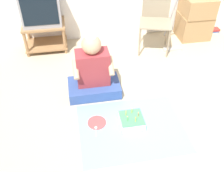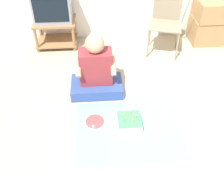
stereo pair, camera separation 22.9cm
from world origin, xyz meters
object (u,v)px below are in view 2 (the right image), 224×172
at_px(tv, 52,4).
at_px(dust_mop, 183,33).
at_px(folding_chair, 166,18).
at_px(person_seated, 96,72).
at_px(cardboard_box_stack, 208,22).
at_px(paper_plate, 95,121).
at_px(birthday_cake, 129,122).

bearing_deg(tv, dust_mop, -8.51).
bearing_deg(folding_chair, person_seated, -139.12).
bearing_deg(person_seated, cardboard_box_stack, 32.04).
xyz_separation_m(dust_mop, person_seated, (-1.34, -0.88, -0.00)).
distance_m(folding_chair, dust_mop, 0.37).
xyz_separation_m(person_seated, paper_plate, (-0.04, -0.56, -0.28)).
relative_size(birthday_cake, paper_plate, 1.24).
bearing_deg(folding_chair, birthday_cake, -114.66).
distance_m(folding_chair, paper_plate, 1.89).
relative_size(cardboard_box_stack, paper_plate, 3.28).
xyz_separation_m(folding_chair, paper_plate, (-1.08, -1.46, -0.52)).
distance_m(tv, paper_plate, 1.94).
relative_size(dust_mop, person_seated, 1.23).
height_order(cardboard_box_stack, birthday_cake, cardboard_box_stack).
xyz_separation_m(tv, folding_chair, (1.65, -0.27, -0.15)).
xyz_separation_m(folding_chair, birthday_cake, (-0.71, -1.54, -0.47)).
xyz_separation_m(birthday_cake, paper_plate, (-0.38, 0.08, -0.04)).
height_order(tv, dust_mop, dust_mop).
bearing_deg(birthday_cake, cardboard_box_stack, 50.31).
xyz_separation_m(tv, dust_mop, (1.93, -0.29, -0.38)).
height_order(person_seated, paper_plate, person_seated).
relative_size(tv, paper_plate, 2.63).
distance_m(folding_chair, birthday_cake, 1.76).
distance_m(tv, folding_chair, 1.67).
xyz_separation_m(cardboard_box_stack, paper_plate, (-1.84, -1.69, -0.33)).
bearing_deg(dust_mop, folding_chair, 175.83).
bearing_deg(tv, cardboard_box_stack, -1.08).
distance_m(tv, cardboard_box_stack, 2.43).
bearing_deg(cardboard_box_stack, paper_plate, -137.54).
distance_m(tv, birthday_cake, 2.13).
height_order(birthday_cake, paper_plate, birthday_cake).
bearing_deg(person_seated, tv, 117.06).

